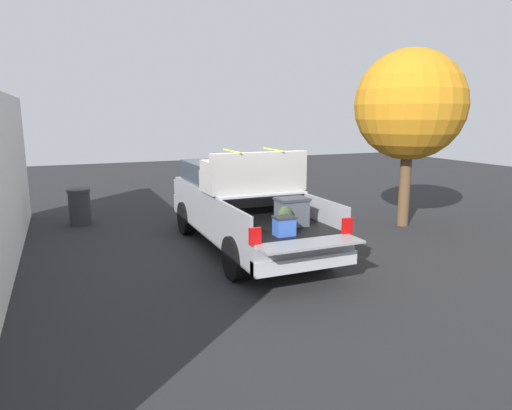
% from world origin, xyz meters
% --- Properties ---
extents(ground_plane, '(40.00, 40.00, 0.00)m').
position_xyz_m(ground_plane, '(0.00, 0.00, 0.00)').
color(ground_plane, '#262628').
extents(pickup_truck, '(6.05, 2.06, 2.23)m').
position_xyz_m(pickup_truck, '(0.35, -0.00, 0.96)').
color(pickup_truck, gray).
rests_on(pickup_truck, ground_plane).
extents(tree_background, '(2.83, 2.83, 4.60)m').
position_xyz_m(tree_background, '(0.34, -4.70, 3.17)').
color(tree_background, brown).
rests_on(tree_background, ground_plane).
extents(trash_can, '(0.60, 0.60, 0.98)m').
position_xyz_m(trash_can, '(3.83, 3.29, 0.50)').
color(trash_can, '#2D2D33').
rests_on(trash_can, ground_plane).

